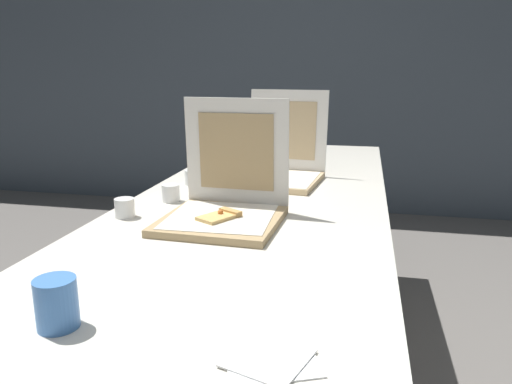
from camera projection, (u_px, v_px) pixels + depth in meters
name	position (u px, v px, depth m)	size (l,w,h in m)	color
wall_back	(324.00, 53.00, 3.99)	(10.00, 0.10, 2.60)	#4C5660
table	(262.00, 207.00, 1.79)	(0.88, 2.46, 0.74)	silver
pizza_box_front	(225.00, 204.00, 1.47)	(0.35, 0.35, 0.36)	tan
pizza_box_middle	(278.00, 168.00, 1.99)	(0.37, 0.40, 0.36)	tan
cup_white_near_left	(125.00, 208.00, 1.51)	(0.06, 0.06, 0.06)	white
cup_white_far	(235.00, 164.00, 2.20)	(0.06, 0.06, 0.06)	white
cup_white_near_center	(171.00, 193.00, 1.69)	(0.06, 0.06, 0.06)	white
cup_white_mid	(193.00, 178.00, 1.93)	(0.06, 0.06, 0.06)	white
cup_printed_front	(57.00, 303.00, 0.87)	(0.07, 0.07, 0.09)	#477FCC
napkin_pile	(269.00, 357.00, 0.78)	(0.19, 0.19, 0.01)	white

